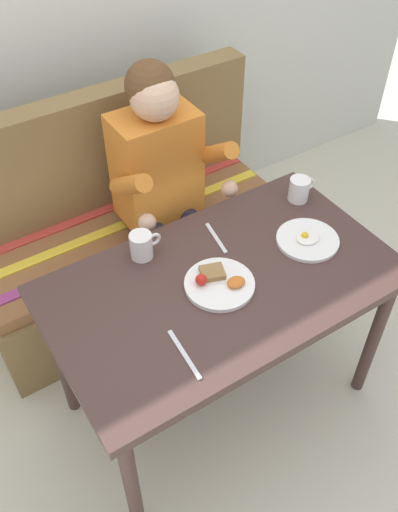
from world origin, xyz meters
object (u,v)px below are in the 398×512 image
object	(u,v)px
couch	(129,238)
knife	(184,354)
plate_breakfast	(219,283)
fork	(216,238)
coffee_mug_second	(142,245)
table	(222,296)
coffee_mug	(300,189)
plate_eggs	(308,240)
person	(165,178)

from	to	relation	value
couch	knife	distance (m)	1.07
plate_breakfast	fork	bearing A→B (deg)	58.10
coffee_mug_second	fork	size ratio (longest dim) A/B	0.69
couch	fork	distance (m)	0.71
couch	fork	size ratio (longest dim) A/B	8.47
table	knife	world-z (taller)	knife
plate_breakfast	coffee_mug	world-z (taller)	coffee_mug
table	plate_eggs	world-z (taller)	plate_eggs
person	plate_breakfast	world-z (taller)	person
plate_eggs	fork	bearing A→B (deg)	144.55
table	coffee_mug	distance (m)	0.55
fork	knife	xyz separation A→B (m)	(-0.37, -0.37, 0.00)
person	coffee_mug	distance (m)	0.55
table	coffee_mug_second	world-z (taller)	coffee_mug_second
plate_eggs	coffee_mug	world-z (taller)	coffee_mug
couch	person	size ratio (longest dim) A/B	1.19
coffee_mug_second	fork	distance (m)	0.28
coffee_mug_second	coffee_mug	bearing A→B (deg)	-4.35
table	knife	xyz separation A→B (m)	(-0.27, -0.19, 0.08)
person	coffee_mug	xyz separation A→B (m)	(0.38, -0.39, 0.04)
coffee_mug_second	table	bearing A→B (deg)	-55.73
couch	plate_eggs	world-z (taller)	couch
plate_eggs	coffee_mug_second	world-z (taller)	coffee_mug_second
couch	coffee_mug	size ratio (longest dim) A/B	12.20
plate_eggs	knife	world-z (taller)	plate_eggs
coffee_mug_second	fork	world-z (taller)	coffee_mug_second
plate_eggs	knife	distance (m)	0.66
knife	plate_eggs	bearing A→B (deg)	19.87
person	knife	size ratio (longest dim) A/B	6.06
plate_breakfast	plate_eggs	size ratio (longest dim) A/B	1.04
coffee_mug	fork	size ratio (longest dim) A/B	0.69
couch	coffee_mug	bearing A→B (deg)	-48.45
table	fork	size ratio (longest dim) A/B	7.06
knife	table	bearing A→B (deg)	38.94
coffee_mug_second	knife	bearing A→B (deg)	-102.72
plate_eggs	coffee_mug_second	xyz separation A→B (m)	(-0.54, 0.26, 0.04)
plate_breakfast	knife	distance (m)	0.30
plate_breakfast	coffee_mug_second	size ratio (longest dim) A/B	2.02
table	plate_breakfast	xyz separation A→B (m)	(-0.03, -0.01, 0.09)
plate_breakfast	plate_eggs	distance (m)	0.39
table	plate_breakfast	distance (m)	0.10
fork	table	bearing A→B (deg)	-108.04
plate_breakfast	knife	world-z (taller)	plate_breakfast
person	plate_eggs	distance (m)	0.65
person	plate_eggs	xyz separation A→B (m)	(0.25, -0.60, -0.00)
plate_eggs	table	bearing A→B (deg)	178.78
plate_eggs	coffee_mug	xyz separation A→B (m)	(0.13, 0.21, 0.04)
coffee_mug	knife	distance (m)	0.87
coffee_mug	fork	distance (m)	0.41
fork	person	bearing A→B (deg)	96.71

